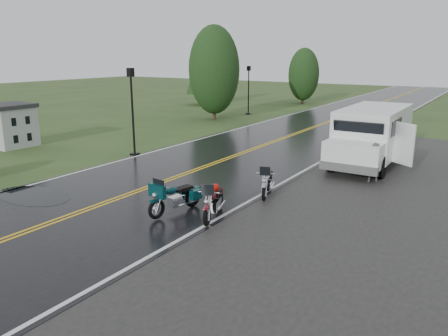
# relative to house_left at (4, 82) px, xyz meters

# --- Properties ---
(ground) EXTENTS (120.00, 120.00, 0.00)m
(ground) POSITION_rel_house_left_xyz_m (11.00, -3.00, -3.30)
(ground) COLOR #2D471E
(ground) RESTS_ON ground
(road) EXTENTS (8.00, 100.00, 0.04)m
(road) POSITION_rel_house_left_xyz_m (11.00, 7.00, -3.28)
(road) COLOR black
(road) RESTS_ON ground
(house_left) EXTENTS (8.60, 8.60, 6.60)m
(house_left) POSITION_rel_house_left_xyz_m (0.00, 0.00, 0.00)
(house_left) COLOR #A8AAAD
(house_left) RESTS_ON ground
(motorcycle_red) EXTENTS (1.33, 2.08, 1.16)m
(motorcycle_red) POSITION_rel_house_left_xyz_m (14.89, -3.55, -2.72)
(motorcycle_red) COLOR #590A14
(motorcycle_red) RESTS_ON ground
(motorcycle_teal) EXTENTS (1.00, 2.08, 1.18)m
(motorcycle_teal) POSITION_rel_house_left_xyz_m (13.37, -3.90, -2.71)
(motorcycle_teal) COLOR #053338
(motorcycle_teal) RESTS_ON ground
(motorcycle_silver) EXTENTS (1.27, 1.99, 1.11)m
(motorcycle_silver) POSITION_rel_house_left_xyz_m (15.21, -0.81, -2.75)
(motorcycle_silver) COLOR #A5A9AD
(motorcycle_silver) RESTS_ON ground
(van_white) EXTENTS (2.46, 6.38, 2.49)m
(van_white) POSITION_rel_house_left_xyz_m (15.73, 4.09, -2.05)
(van_white) COLOR white
(van_white) RESTS_ON ground
(person_at_van) EXTENTS (0.65, 0.60, 1.49)m
(person_at_van) POSITION_rel_house_left_xyz_m (17.55, 3.40, -2.55)
(person_at_van) COLOR #444448
(person_at_van) RESTS_ON ground
(lamp_post_near_left) EXTENTS (0.35, 0.35, 4.10)m
(lamp_post_near_left) POSITION_rel_house_left_xyz_m (6.83, 1.95, -1.25)
(lamp_post_near_left) COLOR black
(lamp_post_near_left) RESTS_ON ground
(lamp_post_far_left) EXTENTS (0.33, 0.33, 3.81)m
(lamp_post_far_left) POSITION_rel_house_left_xyz_m (4.16, 17.50, -1.40)
(lamp_post_far_left) COLOR black
(lamp_post_far_left) RESTS_ON ground
(tree_left_mid) EXTENTS (3.66, 3.66, 5.72)m
(tree_left_mid) POSITION_rel_house_left_xyz_m (3.42, 13.77, -0.44)
(tree_left_mid) COLOR #1E3D19
(tree_left_mid) RESTS_ON ground
(tree_left_far) EXTENTS (2.92, 2.92, 4.49)m
(tree_left_far) POSITION_rel_house_left_xyz_m (4.72, 27.08, -1.06)
(tree_left_far) COLOR #1E3D19
(tree_left_far) RESTS_ON ground
(pine_left_far) EXTENTS (2.84, 2.84, 5.91)m
(pine_left_far) POSITION_rel_house_left_xyz_m (-2.88, 20.95, -0.34)
(pine_left_far) COLOR #1E3D19
(pine_left_far) RESTS_ON ground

